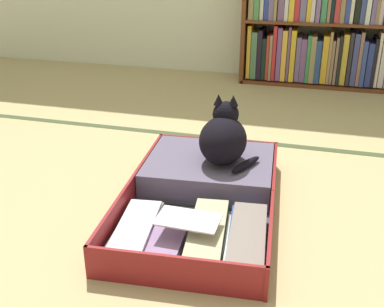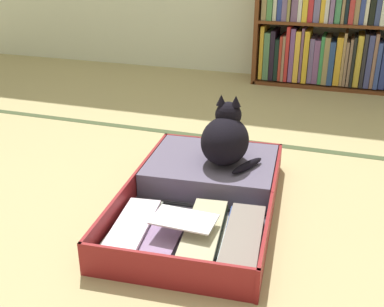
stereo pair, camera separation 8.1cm
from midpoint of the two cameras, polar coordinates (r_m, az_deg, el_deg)
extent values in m
plane|color=tan|center=(1.70, 0.77, -10.67)|extent=(10.00, 10.00, 0.00)
cube|color=#3D492B|center=(2.54, 7.52, 1.44)|extent=(4.80, 0.05, 0.00)
cube|color=brown|center=(3.66, 8.84, 15.73)|extent=(0.03, 0.28, 0.92)
cube|color=brown|center=(3.70, 19.77, 7.62)|extent=(1.47, 0.28, 0.02)
cube|color=brown|center=(3.61, 20.77, 14.39)|extent=(1.44, 0.28, 0.02)
cube|color=gold|center=(3.70, 9.33, 12.18)|extent=(0.03, 0.24, 0.39)
cube|color=#497754|center=(3.69, 9.90, 11.77)|extent=(0.04, 0.24, 0.35)
cube|color=black|center=(3.68, 10.55, 11.81)|extent=(0.03, 0.24, 0.36)
cube|color=black|center=(3.69, 11.05, 11.34)|extent=(0.03, 0.24, 0.30)
cube|color=#B5392D|center=(3.68, 11.49, 11.46)|extent=(0.02, 0.24, 0.32)
cube|color=#98755D|center=(3.67, 11.83, 11.43)|extent=(0.02, 0.24, 0.33)
cube|color=red|center=(3.66, 12.27, 11.90)|extent=(0.02, 0.24, 0.40)
cube|color=#774E94|center=(3.67, 12.80, 11.75)|extent=(0.03, 0.24, 0.38)
cube|color=gold|center=(3.66, 13.38, 11.56)|extent=(0.04, 0.24, 0.37)
cube|color=slate|center=(3.67, 13.89, 11.70)|extent=(0.02, 0.24, 0.39)
cube|color=gold|center=(3.65, 14.36, 11.47)|extent=(0.03, 0.24, 0.37)
cube|color=slate|center=(3.67, 14.94, 11.05)|extent=(0.03, 0.24, 0.32)
cube|color=#774D85|center=(3.67, 15.54, 10.90)|extent=(0.04, 0.24, 0.31)
cube|color=#368C50|center=(3.66, 16.11, 11.03)|extent=(0.02, 0.24, 0.34)
cube|color=#928154|center=(3.65, 16.60, 10.92)|extent=(0.04, 0.24, 0.34)
cube|color=navy|center=(3.65, 17.18, 10.63)|extent=(0.04, 0.24, 0.31)
cube|color=gold|center=(3.66, 17.93, 10.82)|extent=(0.04, 0.24, 0.34)
cube|color=#A58355|center=(3.65, 18.48, 10.99)|extent=(0.02, 0.24, 0.37)
cube|color=#8F725B|center=(3.66, 18.76, 10.48)|extent=(0.02, 0.24, 0.31)
cube|color=#927460|center=(3.66, 19.18, 10.59)|extent=(0.02, 0.24, 0.33)
cube|color=black|center=(3.64, 19.54, 10.62)|extent=(0.02, 0.24, 0.35)
cube|color=gold|center=(3.66, 20.08, 10.68)|extent=(0.04, 0.24, 0.36)
cube|color=#28272E|center=(3.65, 20.67, 10.69)|extent=(0.02, 0.24, 0.37)
cube|color=#3F4582|center=(3.65, 21.22, 10.57)|extent=(0.04, 0.24, 0.37)
cube|color=#9B705E|center=(3.66, 21.75, 10.60)|extent=(0.02, 0.24, 0.38)
cube|color=#364A98|center=(3.66, 22.12, 10.05)|extent=(0.03, 0.24, 0.32)
cube|color=navy|center=(3.67, 22.71, 9.89)|extent=(0.04, 0.24, 0.30)
cube|color=maroon|center=(1.68, 0.56, -10.88)|extent=(0.60, 0.52, 0.01)
cube|color=maroon|center=(1.47, -1.54, -14.16)|extent=(0.56, 0.06, 0.12)
cube|color=maroon|center=(1.72, -8.53, -8.03)|extent=(0.05, 0.48, 0.12)
cube|color=maroon|center=(1.62, 10.30, -10.43)|extent=(0.05, 0.48, 0.12)
cube|color=#4B4A54|center=(1.67, 0.56, -10.60)|extent=(0.58, 0.50, 0.01)
cube|color=maroon|center=(2.08, 3.52, -3.55)|extent=(0.60, 0.52, 0.01)
cube|color=maroon|center=(2.26, 4.61, 0.32)|extent=(0.56, 0.06, 0.12)
cube|color=maroon|center=(2.11, -3.83, -1.43)|extent=(0.05, 0.48, 0.12)
cube|color=maroon|center=(2.03, 11.27, -2.97)|extent=(0.05, 0.48, 0.12)
cube|color=#4B4A54|center=(2.08, 3.53, -3.31)|extent=(0.58, 0.50, 0.01)
cylinder|color=black|center=(1.87, 2.22, -6.51)|extent=(0.54, 0.06, 0.02)
cube|color=#3B4664|center=(1.71, -6.17, -9.32)|extent=(0.14, 0.35, 0.02)
cube|color=slate|center=(1.71, -5.97, -8.85)|extent=(0.14, 0.38, 0.02)
cube|color=silver|center=(1.69, -5.91, -8.64)|extent=(0.17, 0.37, 0.01)
cube|color=#8C80A5|center=(1.68, -1.86, -10.07)|extent=(0.14, 0.40, 0.01)
cube|color=gray|center=(1.67, -1.92, -9.63)|extent=(0.14, 0.35, 0.02)
cube|color=#B3AA94|center=(1.65, 2.97, -10.64)|extent=(0.14, 0.35, 0.02)
cube|color=#222D1D|center=(1.65, 2.78, -9.87)|extent=(0.17, 0.42, 0.02)
cube|color=tan|center=(1.64, 2.81, -9.15)|extent=(0.17, 0.40, 0.01)
cube|color=silver|center=(1.65, 7.25, -10.84)|extent=(0.16, 0.40, 0.02)
cube|color=navy|center=(1.63, 7.49, -10.28)|extent=(0.17, 0.40, 0.02)
cube|color=slate|center=(1.61, 7.68, -9.78)|extent=(0.16, 0.39, 0.02)
cube|color=white|center=(1.62, 0.49, -7.96)|extent=(0.22, 0.13, 0.01)
cube|color=#5A516A|center=(2.05, 3.57, -2.05)|extent=(0.57, 0.49, 0.11)
torus|color=white|center=(2.02, 4.15, -0.98)|extent=(0.10, 0.10, 0.01)
cylinder|color=black|center=(2.28, 0.70, 0.57)|extent=(0.02, 0.02, 0.11)
cylinder|color=black|center=(2.24, 8.49, -0.18)|extent=(0.02, 0.02, 0.11)
cube|color=yellow|center=(1.51, -6.82, -12.94)|extent=(0.03, 0.00, 0.03)
cube|color=yellow|center=(1.44, 0.00, -13.12)|extent=(0.03, 0.00, 0.02)
cube|color=white|center=(1.46, 1.56, -14.22)|extent=(0.03, 0.00, 0.02)
cube|color=yellow|center=(1.51, -7.19, -13.04)|extent=(0.03, 0.00, 0.02)
ellipsoid|color=black|center=(1.96, 5.19, 1.52)|extent=(0.21, 0.27, 0.20)
ellipsoid|color=black|center=(2.04, 5.50, 1.10)|extent=(0.14, 0.10, 0.11)
sphere|color=black|center=(1.98, 5.59, 4.66)|extent=(0.11, 0.11, 0.11)
cone|color=black|center=(1.95, 6.53, 6.31)|extent=(0.04, 0.04, 0.05)
cone|color=black|center=(1.96, 4.75, 6.47)|extent=(0.04, 0.04, 0.05)
sphere|color=yellow|center=(2.02, 6.39, 5.19)|extent=(0.02, 0.02, 0.02)
sphere|color=yellow|center=(2.03, 5.26, 5.30)|extent=(0.02, 0.02, 0.02)
ellipsoid|color=black|center=(1.94, 7.87, -1.47)|extent=(0.11, 0.19, 0.03)
camera|label=1|loc=(0.04, -88.71, 0.57)|focal=44.13mm
camera|label=2|loc=(0.04, 91.29, -0.57)|focal=44.13mm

